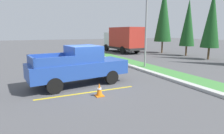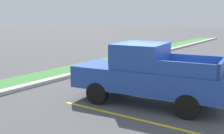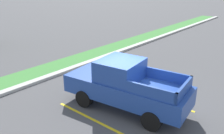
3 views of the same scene
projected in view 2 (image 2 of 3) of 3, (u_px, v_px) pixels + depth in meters
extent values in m
plane|color=#4C4C4F|center=(146.00, 100.00, 10.21)|extent=(120.00, 120.00, 0.00)
cube|color=yellow|center=(124.00, 116.00, 8.63)|extent=(0.12, 4.80, 0.01)
cube|color=yellow|center=(166.00, 93.00, 11.14)|extent=(0.12, 4.80, 0.01)
cube|color=#B2B2AD|center=(49.00, 80.00, 12.99)|extent=(56.00, 0.40, 0.15)
cube|color=#42843D|center=(34.00, 78.00, 13.61)|extent=(56.00, 1.80, 0.06)
cylinder|color=black|center=(97.00, 93.00, 9.78)|extent=(0.37, 0.79, 0.76)
cylinder|color=black|center=(119.00, 83.00, 11.26)|extent=(0.37, 0.79, 0.76)
cylinder|color=black|center=(187.00, 106.00, 8.37)|extent=(0.37, 0.79, 0.76)
cylinder|color=black|center=(199.00, 93.00, 9.85)|extent=(0.37, 0.79, 0.76)
cube|color=#23479E|center=(149.00, 79.00, 9.72)|extent=(2.53, 5.40, 0.76)
cube|color=#23479E|center=(141.00, 55.00, 9.71)|extent=(1.95, 1.81, 0.84)
cube|color=#2D3842|center=(119.00, 52.00, 10.07)|extent=(1.61, 0.26, 0.63)
cube|color=#23479E|center=(186.00, 70.00, 8.21)|extent=(0.34, 1.90, 0.44)
cube|color=#23479E|center=(197.00, 61.00, 9.69)|extent=(0.34, 1.90, 0.44)
cube|color=#23479E|center=(222.00, 68.00, 8.54)|extent=(1.80, 0.32, 0.44)
cube|color=silver|center=(86.00, 78.00, 10.92)|extent=(1.81, 0.38, 0.28)
cube|color=orange|center=(166.00, 88.00, 11.87)|extent=(0.36, 0.36, 0.04)
cone|color=orange|center=(166.00, 81.00, 11.81)|extent=(0.28, 0.28, 0.56)
cylinder|color=white|center=(166.00, 80.00, 11.81)|extent=(0.19, 0.19, 0.07)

